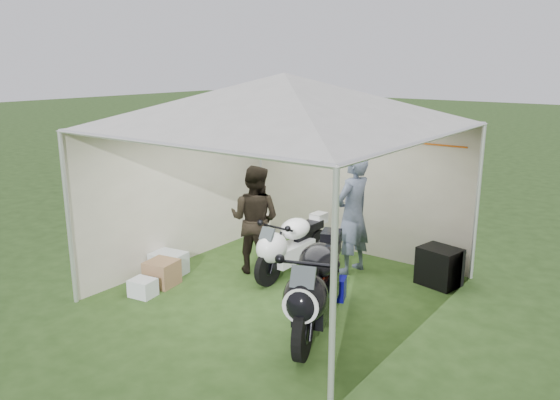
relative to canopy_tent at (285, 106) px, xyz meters
The scene contains 11 objects.
ground 2.58m from the canopy_tent, 89.22° to the right, with size 80.00×80.00×0.00m, color #274317.
canopy_tent is the anchor object (origin of this frame).
motorcycle_white 2.15m from the canopy_tent, 118.40° to the left, with size 0.40×1.78×0.88m.
motorcycle_black 2.38m from the canopy_tent, 38.20° to the right, with size 1.05×2.08×1.07m.
paddock_stand 2.52m from the canopy_tent, ahead, with size 0.41×0.26×0.31m, color #100CAF.
person_dark_jacket 1.93m from the canopy_tent, 160.28° to the left, with size 0.80×0.63×1.65m, color black.
person_blue_jacket 2.05m from the canopy_tent, 69.18° to the left, with size 0.67×0.44×1.84m, color slate.
equipment_box 3.20m from the canopy_tent, 40.34° to the left, with size 0.55×0.44×0.55m, color black.
crate_0 3.04m from the canopy_tent, 161.14° to the right, with size 0.50×0.39×0.33m, color silver.
crate_1 2.98m from the canopy_tent, 147.75° to the right, with size 0.41×0.41×0.36m, color #926A48.
crate_2 3.15m from the canopy_tent, 135.79° to the right, with size 0.33×0.28×0.24m, color white.
Camera 1 is at (4.25, -5.81, 3.14)m, focal length 35.00 mm.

